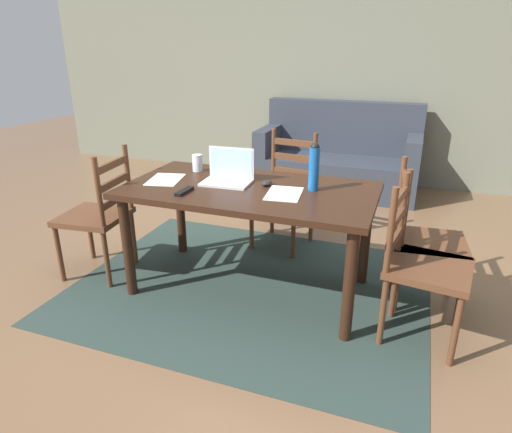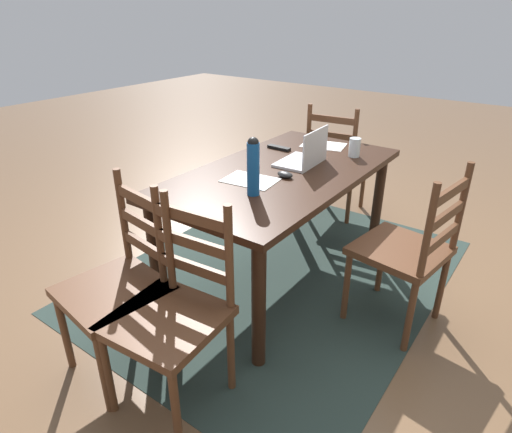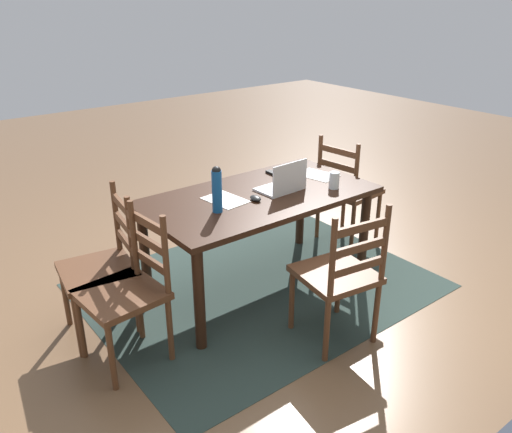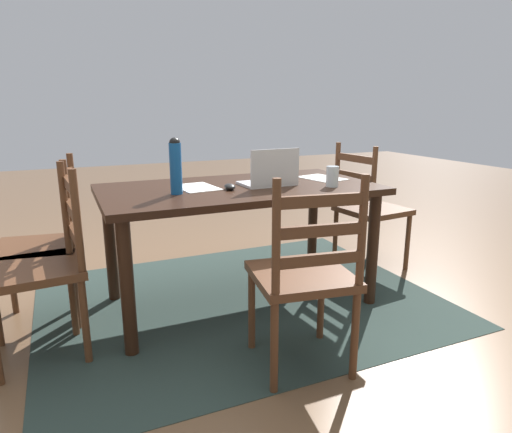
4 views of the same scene
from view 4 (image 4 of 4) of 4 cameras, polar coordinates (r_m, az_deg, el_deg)
name	(u,v)px [view 4 (image 4 of 4)]	position (r m, az deg, el deg)	size (l,w,h in m)	color
ground_plane	(241,300)	(2.92, -1.97, -10.65)	(14.00, 14.00, 0.00)	brown
area_rug	(241,300)	(2.92, -1.97, -10.59)	(2.43, 1.90, 0.01)	#283833
dining_table	(240,201)	(2.71, -2.09, 1.98)	(1.63, 0.88, 0.75)	black
chair_right_far	(42,266)	(2.42, -25.62, -5.70)	(0.48, 0.48, 0.95)	#56331E
chair_left_near	(369,209)	(3.45, 14.18, 0.94)	(0.49, 0.49, 0.95)	#56331E
chair_far_head	(305,277)	(2.07, 6.23, -7.62)	(0.50, 0.50, 0.95)	#56331E
chair_right_near	(43,246)	(2.74, -25.49, -3.42)	(0.50, 0.50, 0.95)	#56331E
laptop	(270,176)	(2.70, 1.84, 5.16)	(0.33, 0.24, 0.23)	silver
water_bottle	(176,165)	(2.47, -10.22, 6.48)	(0.07, 0.07, 0.31)	#145199
drinking_glass	(332,176)	(2.70, 9.72, 5.06)	(0.07, 0.07, 0.12)	silver
computer_mouse	(230,187)	(2.58, -3.36, 3.82)	(0.06, 0.10, 0.03)	black
tv_remote	(273,175)	(3.05, 2.19, 5.31)	(0.04, 0.17, 0.02)	black
paper_stack_left	(197,187)	(2.66, -7.57, 3.70)	(0.21, 0.30, 0.00)	white
paper_stack_right	(322,178)	(3.00, 8.44, 4.87)	(0.21, 0.30, 0.00)	white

